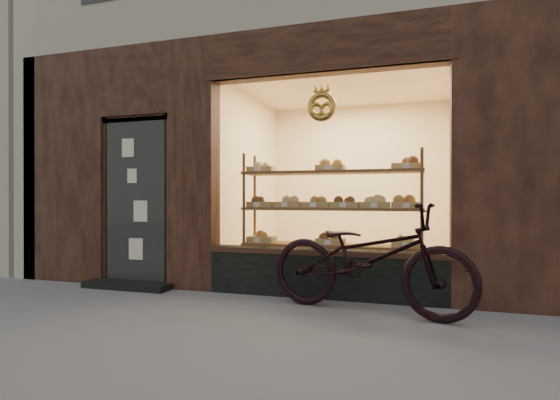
% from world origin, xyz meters
% --- Properties ---
extents(ground, '(90.00, 90.00, 0.00)m').
position_xyz_m(ground, '(0.00, 0.00, 0.00)').
color(ground, slate).
extents(display_shelf, '(2.20, 0.45, 1.70)m').
position_xyz_m(display_shelf, '(0.45, 2.55, 0.86)').
color(display_shelf, brown).
rests_on(display_shelf, ground).
extents(bicycle, '(2.18, 1.16, 1.09)m').
position_xyz_m(bicycle, '(1.00, 1.60, 0.54)').
color(bicycle, black).
rests_on(bicycle, ground).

